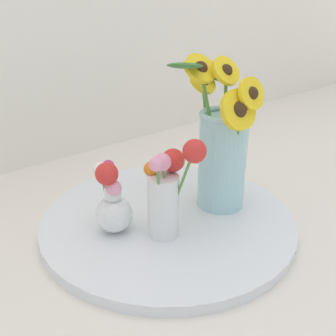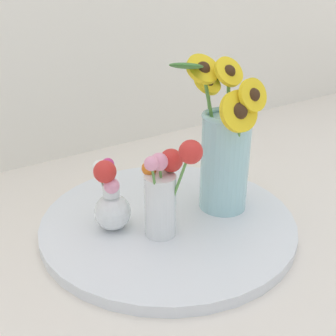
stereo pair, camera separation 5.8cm
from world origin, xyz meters
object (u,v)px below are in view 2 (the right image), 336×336
at_px(serving_tray, 168,220).
at_px(vase_bulb_right, 111,201).
at_px(mason_jar_sunflowers, 224,148).
at_px(vase_small_center, 164,190).

bearing_deg(serving_tray, vase_bulb_right, 166.29).
distance_m(mason_jar_sunflowers, vase_small_center, 0.17).
xyz_separation_m(mason_jar_sunflowers, vase_small_center, (-0.16, -0.02, -0.04)).
bearing_deg(vase_bulb_right, serving_tray, -13.71).
distance_m(vase_small_center, vase_bulb_right, 0.11).
height_order(serving_tray, vase_bulb_right, vase_bulb_right).
xyz_separation_m(vase_small_center, vase_bulb_right, (-0.07, 0.08, -0.03)).
relative_size(mason_jar_sunflowers, vase_small_center, 1.62).
xyz_separation_m(serving_tray, mason_jar_sunflowers, (0.12, -0.03, 0.15)).
height_order(mason_jar_sunflowers, vase_bulb_right, mason_jar_sunflowers).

